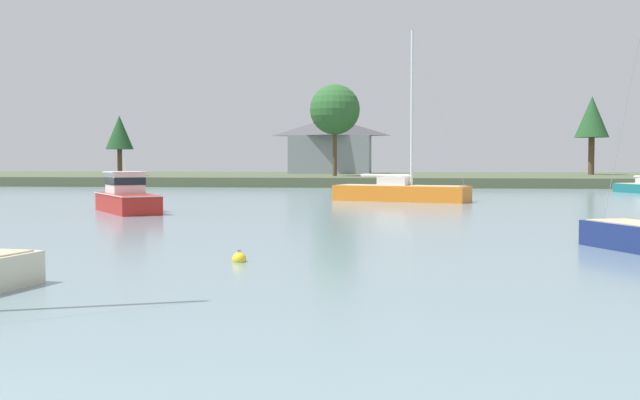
{
  "coord_description": "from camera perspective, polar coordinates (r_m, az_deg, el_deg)",
  "views": [
    {
      "loc": [
        7.01,
        -7.58,
        3.04
      ],
      "look_at": [
        2.71,
        30.87,
        1.1
      ],
      "focal_mm": 45.34,
      "sensor_mm": 36.0,
      "label": 1
    }
  ],
  "objects": [
    {
      "name": "mooring_buoy_yellow",
      "position": [
        24.14,
        -5.73,
        -4.19
      ],
      "size": [
        0.43,
        0.43,
        0.48
      ],
      "color": "yellow",
      "rests_on": "ground"
    },
    {
      "name": "shore_tree_inland_a",
      "position": [
        97.03,
        1.05,
        6.39
      ],
      "size": [
        6.02,
        6.02,
        10.97
      ],
      "color": "brown",
      "rests_on": "far_shore_bank"
    },
    {
      "name": "shore_tree_right",
      "position": [
        101.65,
        -13.97,
        4.6
      ],
      "size": [
        3.37,
        3.37,
        7.35
      ],
      "color": "brown",
      "rests_on": "far_shore_bank"
    },
    {
      "name": "cottage_hillside",
      "position": [
        114.57,
        0.75,
        3.93
      ],
      "size": [
        12.16,
        7.56,
        7.9
      ],
      "color": "gray",
      "rests_on": "far_shore_bank"
    },
    {
      "name": "shore_tree_left_mid",
      "position": [
        111.5,
        18.64,
        5.51
      ],
      "size": [
        4.39,
        4.39,
        10.24
      ],
      "color": "brown",
      "rests_on": "far_shore_bank"
    },
    {
      "name": "sailboat_orange",
      "position": [
        59.14,
        5.72,
        0.2
      ],
      "size": [
        10.2,
        5.75,
        13.12
      ],
      "color": "orange",
      "rests_on": "ground"
    },
    {
      "name": "dinghy_yellow",
      "position": [
        76.61,
        2.34,
        0.7
      ],
      "size": [
        3.83,
        3.07,
        0.58
      ],
      "color": "gold",
      "rests_on": "ground"
    },
    {
      "name": "far_shore_bank",
      "position": [
        109.37,
        2.7,
        1.55
      ],
      "size": [
        166.01,
        45.39,
        1.07
      ],
      "primitive_type": "cube",
      "color": "#4C563D",
      "rests_on": "ground"
    },
    {
      "name": "cruiser_red",
      "position": [
        48.39,
        -13.64,
        -0.19
      ],
      "size": [
        6.16,
        7.79,
        3.91
      ],
      "color": "#B2231E",
      "rests_on": "ground"
    }
  ]
}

